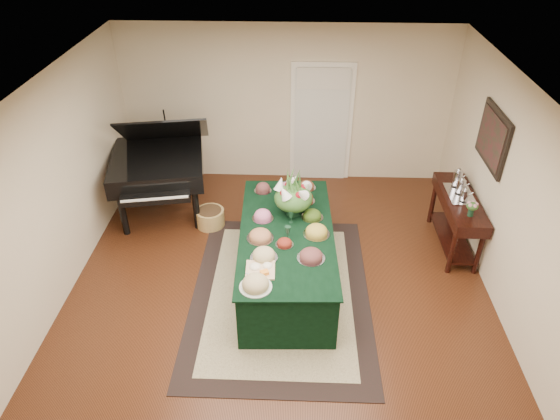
{
  "coord_description": "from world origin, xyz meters",
  "views": [
    {
      "loc": [
        0.2,
        -4.91,
        4.56
      ],
      "look_at": [
        0.0,
        0.3,
        1.05
      ],
      "focal_mm": 32.0,
      "sensor_mm": 36.0,
      "label": 1
    }
  ],
  "objects_px": {
    "floral_centerpiece": "(293,194)",
    "mahogany_sideboard": "(458,209)",
    "grand_piano": "(158,164)",
    "buffet_table": "(286,256)"
  },
  "relations": [
    {
      "from": "buffet_table",
      "to": "floral_centerpiece",
      "type": "bearing_deg",
      "value": 79.51
    },
    {
      "from": "grand_piano",
      "to": "mahogany_sideboard",
      "type": "distance_m",
      "value": 4.51
    },
    {
      "from": "floral_centerpiece",
      "to": "mahogany_sideboard",
      "type": "xyz_separation_m",
      "value": [
        2.33,
        0.43,
        -0.46
      ]
    },
    {
      "from": "floral_centerpiece",
      "to": "mahogany_sideboard",
      "type": "bearing_deg",
      "value": 10.47
    },
    {
      "from": "grand_piano",
      "to": "mahogany_sideboard",
      "type": "bearing_deg",
      "value": -9.84
    },
    {
      "from": "mahogany_sideboard",
      "to": "floral_centerpiece",
      "type": "bearing_deg",
      "value": -169.53
    },
    {
      "from": "grand_piano",
      "to": "buffet_table",
      "type": "bearing_deg",
      "value": -38.37
    },
    {
      "from": "floral_centerpiece",
      "to": "mahogany_sideboard",
      "type": "relative_size",
      "value": 0.37
    },
    {
      "from": "grand_piano",
      "to": "mahogany_sideboard",
      "type": "xyz_separation_m",
      "value": [
        4.44,
        -0.77,
        -0.21
      ]
    },
    {
      "from": "floral_centerpiece",
      "to": "grand_piano",
      "type": "bearing_deg",
      "value": 150.31
    }
  ]
}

